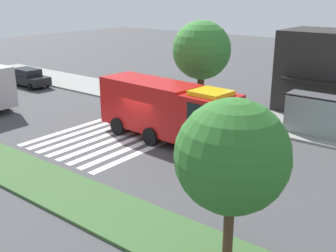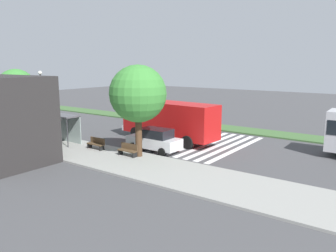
# 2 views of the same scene
# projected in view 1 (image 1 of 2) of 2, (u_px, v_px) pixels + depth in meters

# --- Properties ---
(ground_plane) EXTENTS (120.00, 120.00, 0.00)m
(ground_plane) POSITION_uv_depth(u_px,v_px,m) (140.00, 140.00, 25.15)
(ground_plane) COLOR #424244
(sidewalk) EXTENTS (60.00, 4.98, 0.14)m
(sidewalk) POSITION_uv_depth(u_px,v_px,m) (213.00, 110.00, 31.27)
(sidewalk) COLOR gray
(sidewalk) RESTS_ON ground_plane
(median_strip) EXTENTS (60.00, 3.00, 0.14)m
(median_strip) POSITION_uv_depth(u_px,v_px,m) (38.00, 179.00, 19.71)
(median_strip) COLOR #3D6033
(median_strip) RESTS_ON ground_plane
(crosswalk) EXTENTS (6.75, 10.37, 0.01)m
(crosswalk) POSITION_uv_depth(u_px,v_px,m) (119.00, 134.00, 26.20)
(crosswalk) COLOR silver
(crosswalk) RESTS_ON ground_plane
(fire_truck) EXTENTS (9.61, 3.33, 3.62)m
(fire_truck) POSITION_uv_depth(u_px,v_px,m) (170.00, 109.00, 24.28)
(fire_truck) COLOR #B71414
(fire_truck) RESTS_ON ground_plane
(parked_car_west) EXTENTS (4.65, 2.16, 1.69)m
(parked_car_west) POSITION_uv_depth(u_px,v_px,m) (29.00, 77.00, 39.10)
(parked_car_west) COLOR black
(parked_car_west) RESTS_ON ground_plane
(parked_car_mid) EXTENTS (4.44, 1.99, 1.83)m
(parked_car_mid) POSITION_uv_depth(u_px,v_px,m) (186.00, 110.00, 28.19)
(parked_car_mid) COLOR silver
(parked_car_mid) RESTS_ON ground_plane
(bus_stop_shelter) EXTENTS (3.50, 1.40, 2.46)m
(bus_stop_shelter) POSITION_uv_depth(u_px,v_px,m) (314.00, 107.00, 25.21)
(bus_stop_shelter) COLOR #4C4C51
(bus_stop_shelter) RESTS_ON sidewalk
(bench_near_shelter) EXTENTS (1.60, 0.50, 0.90)m
(bench_near_shelter) POSITION_uv_depth(u_px,v_px,m) (254.00, 116.00, 27.98)
(bench_near_shelter) COLOR #4C3823
(bench_near_shelter) RESTS_ON sidewalk
(bench_west_of_shelter) EXTENTS (1.60, 0.50, 0.90)m
(bench_west_of_shelter) POSITION_uv_depth(u_px,v_px,m) (211.00, 107.00, 30.01)
(bench_west_of_shelter) COLOR #4C3823
(bench_west_of_shelter) RESTS_ON sidewalk
(sidewalk_tree_far_west) EXTENTS (4.12, 4.12, 6.66)m
(sidewalk_tree_far_west) POSITION_uv_depth(u_px,v_px,m) (202.00, 51.00, 28.82)
(sidewalk_tree_far_west) COLOR #47301E
(sidewalk_tree_far_west) RESTS_ON sidewalk
(median_tree_west) EXTENTS (3.56, 3.56, 5.57)m
(median_tree_west) POSITION_uv_depth(u_px,v_px,m) (232.00, 157.00, 12.38)
(median_tree_west) COLOR #47301E
(median_tree_west) RESTS_ON median_strip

